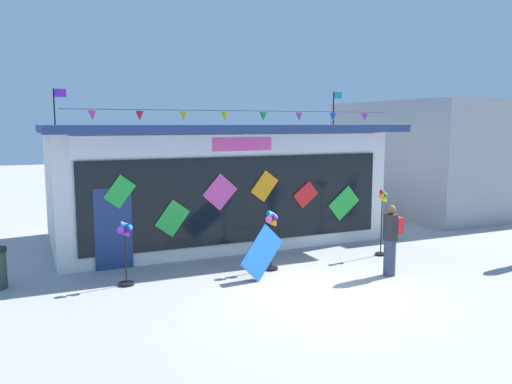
# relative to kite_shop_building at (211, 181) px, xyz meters

# --- Properties ---
(ground_plane) EXTENTS (80.00, 80.00, 0.00)m
(ground_plane) POSITION_rel_kite_shop_building_xyz_m (0.24, -6.33, -1.78)
(ground_plane) COLOR #9E9B99
(kite_shop_building) EXTENTS (9.82, 5.90, 4.62)m
(kite_shop_building) POSITION_rel_kite_shop_building_xyz_m (0.00, 0.00, 0.00)
(kite_shop_building) COLOR silver
(kite_shop_building) RESTS_ON ground_plane
(wind_spinner_far_left) EXTENTS (0.37, 0.34, 1.46)m
(wind_spinner_far_left) POSITION_rel_kite_shop_building_xyz_m (-3.36, -3.94, -0.90)
(wind_spinner_far_left) COLOR black
(wind_spinner_far_left) RESTS_ON ground_plane
(wind_spinner_left) EXTENTS (0.41, 0.35, 1.49)m
(wind_spinner_left) POSITION_rel_kite_shop_building_xyz_m (0.09, -4.14, -0.82)
(wind_spinner_left) COLOR black
(wind_spinner_left) RESTS_ON ground_plane
(wind_spinner_center_left) EXTENTS (0.34, 0.29, 1.80)m
(wind_spinner_center_left) POSITION_rel_kite_shop_building_xyz_m (3.42, -4.09, -0.61)
(wind_spinner_center_left) COLOR black
(wind_spinner_center_left) RESTS_ON ground_plane
(person_near_camera) EXTENTS (0.46, 0.34, 1.68)m
(person_near_camera) POSITION_rel_kite_shop_building_xyz_m (2.43, -5.69, -0.89)
(person_near_camera) COLOR #333D56
(person_near_camera) RESTS_ON ground_plane
(display_kite_on_ground) EXTENTS (1.24, 0.41, 1.24)m
(display_kite_on_ground) POSITION_rel_kite_shop_building_xyz_m (-0.43, -4.71, -1.16)
(display_kite_on_ground) COLOR blue
(display_kite_on_ground) RESTS_ON ground_plane
(neighbour_building) EXTENTS (6.71, 7.21, 4.40)m
(neighbour_building) POSITION_rel_kite_shop_building_xyz_m (10.70, 1.21, 0.42)
(neighbour_building) COLOR #99999E
(neighbour_building) RESTS_ON ground_plane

